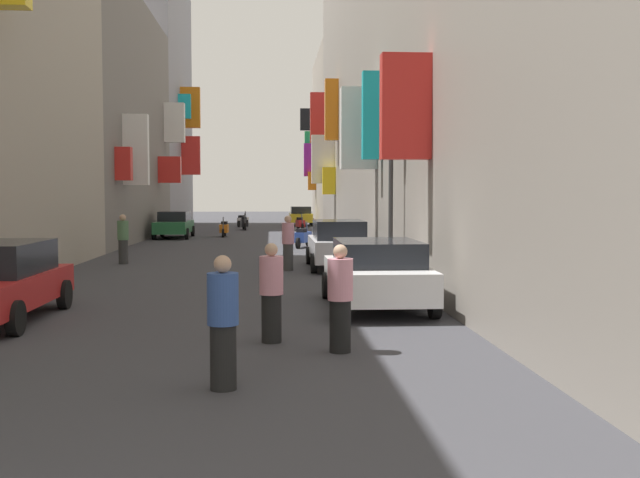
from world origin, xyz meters
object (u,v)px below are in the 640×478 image
at_px(parked_car_white, 376,272).
at_px(pedestrian_mid_street, 223,323).
at_px(pedestrian_far_away, 123,239).
at_px(scooter_orange, 224,228).
at_px(traffic_light_near_corner, 391,173).
at_px(pedestrian_near_right, 340,299).
at_px(scooter_blue, 303,237).
at_px(scooter_black, 244,223).
at_px(scooter_white, 243,221).
at_px(parked_car_silver, 338,243).
at_px(pedestrian_near_left, 288,243).
at_px(parked_car_green, 174,224).
at_px(pedestrian_crossing, 271,293).
at_px(scooter_red, 300,223).
at_px(parked_car_yellow, 301,216).

relative_size(parked_car_white, pedestrian_mid_street, 2.64).
bearing_deg(pedestrian_far_away, scooter_orange, 81.51).
distance_m(parked_car_white, traffic_light_near_corner, 4.70).
bearing_deg(pedestrian_near_right, scooter_blue, 88.98).
bearing_deg(scooter_blue, pedestrian_far_away, -131.18).
bearing_deg(pedestrian_near_right, scooter_black, 94.18).
bearing_deg(scooter_white, parked_car_silver, -82.20).
distance_m(scooter_black, traffic_light_near_corner, 30.78).
xyz_separation_m(pedestrian_near_left, traffic_light_near_corner, (2.60, -3.67, 2.07)).
bearing_deg(pedestrian_far_away, parked_car_green, 90.94).
distance_m(parked_car_white, pedestrian_near_right, 4.37).
bearing_deg(parked_car_silver, scooter_black, 98.56).
height_order(scooter_blue, traffic_light_near_corner, traffic_light_near_corner).
bearing_deg(pedestrian_crossing, scooter_white, 92.80).
distance_m(scooter_black, pedestrian_mid_street, 40.59).
bearing_deg(scooter_red, scooter_blue, -91.81).
bearing_deg(scooter_orange, scooter_white, 87.47).
bearing_deg(scooter_white, pedestrian_near_left, -85.25).
distance_m(parked_car_green, parked_car_yellow, 17.05).
relative_size(scooter_blue, pedestrian_near_right, 1.15).
bearing_deg(scooter_red, parked_car_yellow, 87.59).
xyz_separation_m(scooter_orange, pedestrian_near_left, (3.14, -18.59, 0.39)).
height_order(parked_car_white, parked_car_green, parked_car_green).
height_order(scooter_red, pedestrian_crossing, pedestrian_crossing).
distance_m(parked_car_green, scooter_white, 13.85).
height_order(scooter_orange, pedestrian_near_left, pedestrian_near_left).
relative_size(scooter_red, pedestrian_near_right, 1.14).
relative_size(parked_car_white, scooter_black, 2.18).
distance_m(pedestrian_crossing, pedestrian_near_right, 1.30).
distance_m(parked_car_green, pedestrian_near_right, 30.31).
relative_size(parked_car_green, pedestrian_crossing, 2.79).
distance_m(scooter_white, scooter_orange, 12.60).
bearing_deg(scooter_orange, pedestrian_mid_street, -86.41).
relative_size(scooter_red, scooter_blue, 0.99).
bearing_deg(pedestrian_near_right, parked_car_yellow, 88.48).
bearing_deg(scooter_orange, traffic_light_near_corner, -75.52).
bearing_deg(scooter_black, parked_car_white, -83.41).
distance_m(pedestrian_far_away, traffic_light_near_corner, 10.46).
distance_m(parked_car_white, pedestrian_crossing, 4.04).
bearing_deg(scooter_white, traffic_light_near_corner, -81.52).
distance_m(parked_car_silver, traffic_light_near_corner, 4.82).
height_order(parked_car_silver, pedestrian_mid_street, pedestrian_mid_street).
xyz_separation_m(scooter_white, pedestrian_mid_street, (1.49, -45.14, 0.35)).
bearing_deg(scooter_blue, parked_car_yellow, 88.00).
xyz_separation_m(pedestrian_near_left, pedestrian_far_away, (-5.54, 2.56, -0.01)).
bearing_deg(scooter_orange, pedestrian_far_away, -98.49).
relative_size(parked_car_silver, pedestrian_mid_street, 2.64).
xyz_separation_m(parked_car_white, pedestrian_far_away, (-7.19, 10.29, 0.09)).
bearing_deg(parked_car_silver, traffic_light_near_corner, -76.68).
xyz_separation_m(scooter_orange, traffic_light_near_corner, (5.75, -22.27, 2.46)).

